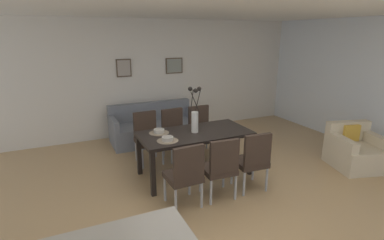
# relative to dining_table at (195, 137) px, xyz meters

# --- Properties ---
(ground_plane) EXTENTS (9.00, 9.00, 0.00)m
(ground_plane) POSITION_rel_dining_table_xyz_m (0.08, -0.77, -0.66)
(ground_plane) COLOR tan
(back_wall_panel) EXTENTS (9.00, 0.10, 2.60)m
(back_wall_panel) POSITION_rel_dining_table_xyz_m (0.08, 2.48, 0.64)
(back_wall_panel) COLOR silver
(back_wall_panel) RESTS_ON ground
(side_window_wall) EXTENTS (0.10, 6.30, 2.60)m
(side_window_wall) POSITION_rel_dining_table_xyz_m (3.73, -0.37, 0.64)
(side_window_wall) COLOR white
(side_window_wall) RESTS_ON ground
(ceiling_panel) EXTENTS (9.00, 7.20, 0.08)m
(ceiling_panel) POSITION_rel_dining_table_xyz_m (0.08, -0.37, 1.98)
(ceiling_panel) COLOR white
(dining_table) EXTENTS (1.80, 0.89, 0.74)m
(dining_table) POSITION_rel_dining_table_xyz_m (0.00, 0.00, 0.00)
(dining_table) COLOR black
(dining_table) RESTS_ON ground
(dining_chair_near_left) EXTENTS (0.46, 0.46, 0.92)m
(dining_chair_near_left) POSITION_rel_dining_table_xyz_m (-0.53, -0.85, -0.15)
(dining_chair_near_left) COLOR #33261E
(dining_chair_near_left) RESTS_ON ground
(dining_chair_near_right) EXTENTS (0.46, 0.46, 0.92)m
(dining_chair_near_right) POSITION_rel_dining_table_xyz_m (-0.56, 0.83, -0.15)
(dining_chair_near_right) COLOR #33261E
(dining_chair_near_right) RESTS_ON ground
(dining_chair_far_left) EXTENTS (0.47, 0.47, 0.92)m
(dining_chair_far_left) POSITION_rel_dining_table_xyz_m (0.00, -0.84, -0.15)
(dining_chair_far_left) COLOR #33261E
(dining_chair_far_left) RESTS_ON ground
(dining_chair_far_right) EXTENTS (0.47, 0.47, 0.92)m
(dining_chair_far_right) POSITION_rel_dining_table_xyz_m (-0.03, 0.83, -0.15)
(dining_chair_far_right) COLOR #33261E
(dining_chair_far_right) RESTS_ON ground
(dining_chair_mid_left) EXTENTS (0.47, 0.47, 0.92)m
(dining_chair_mid_left) POSITION_rel_dining_table_xyz_m (0.55, -0.84, -0.15)
(dining_chair_mid_left) COLOR #33261E
(dining_chair_mid_left) RESTS_ON ground
(dining_chair_mid_right) EXTENTS (0.45, 0.45, 0.92)m
(dining_chair_mid_right) POSITION_rel_dining_table_xyz_m (0.52, 0.83, -0.15)
(dining_chair_mid_right) COLOR #33261E
(dining_chair_mid_right) RESTS_ON ground
(centerpiece_vase) EXTENTS (0.21, 0.23, 0.73)m
(centerpiece_vase) POSITION_rel_dining_table_xyz_m (0.00, 0.00, 0.36)
(centerpiece_vase) COLOR silver
(centerpiece_vase) RESTS_ON dining_table
(placemat_near_left) EXTENTS (0.32, 0.32, 0.01)m
(placemat_near_left) POSITION_rel_dining_table_xyz_m (-0.54, -0.20, 0.08)
(placemat_near_left) COLOR #7F705B
(placemat_near_left) RESTS_ON dining_table
(bowl_near_left) EXTENTS (0.17, 0.17, 0.07)m
(bowl_near_left) POSITION_rel_dining_table_xyz_m (-0.54, -0.20, 0.12)
(bowl_near_left) COLOR #B2ADA3
(bowl_near_left) RESTS_ON dining_table
(placemat_near_right) EXTENTS (0.32, 0.32, 0.01)m
(placemat_near_right) POSITION_rel_dining_table_xyz_m (-0.54, 0.20, 0.08)
(placemat_near_right) COLOR #7F705B
(placemat_near_right) RESTS_ON dining_table
(bowl_near_right) EXTENTS (0.17, 0.17, 0.07)m
(bowl_near_right) POSITION_rel_dining_table_xyz_m (-0.54, 0.20, 0.12)
(bowl_near_right) COLOR #B2ADA3
(bowl_near_right) RESTS_ON dining_table
(sofa) EXTENTS (1.87, 0.84, 0.80)m
(sofa) POSITION_rel_dining_table_xyz_m (-0.11, 1.87, -0.38)
(sofa) COLOR slate
(sofa) RESTS_ON ground
(armchair) EXTENTS (0.99, 0.99, 0.75)m
(armchair) POSITION_rel_dining_table_xyz_m (2.71, -0.89, -0.38)
(armchair) COLOR beige
(armchair) RESTS_ON ground
(framed_picture_left) EXTENTS (0.32, 0.03, 0.39)m
(framed_picture_left) POSITION_rel_dining_table_xyz_m (-0.59, 2.41, 0.90)
(framed_picture_left) COLOR #473828
(framed_picture_center) EXTENTS (0.41, 0.03, 0.36)m
(framed_picture_center) POSITION_rel_dining_table_xyz_m (0.59, 2.41, 0.90)
(framed_picture_center) COLOR #473828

